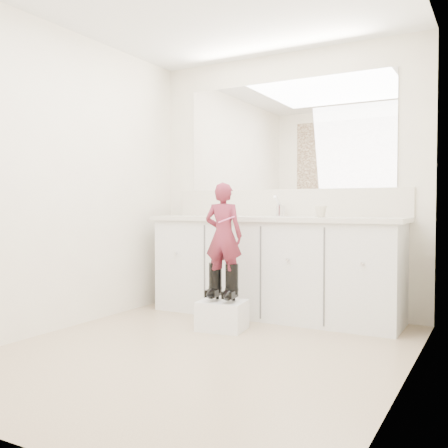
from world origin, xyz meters
The scene contains 18 objects.
floor centered at (0.00, 0.00, 0.00)m, with size 3.00×3.00×0.00m, color #91755F.
wall_back centered at (0.00, 1.50, 1.20)m, with size 2.60×2.60×0.00m, color beige.
wall_front centered at (0.00, -1.50, 1.20)m, with size 2.60×2.60×0.00m, color beige.
wall_left centered at (-1.30, 0.00, 1.20)m, with size 3.00×3.00×0.00m, color beige.
wall_right centered at (1.30, 0.00, 1.20)m, with size 3.00×3.00×0.00m, color beige.
vanity_cabinet centered at (0.00, 1.23, 0.42)m, with size 2.20×0.55×0.85m, color silver.
countertop centered at (0.00, 1.21, 0.87)m, with size 2.28×0.58×0.04m, color beige.
backsplash centered at (0.00, 1.49, 1.02)m, with size 2.28×0.03×0.25m, color beige.
mirror centered at (0.00, 1.49, 1.64)m, with size 2.00×0.02×1.00m, color white.
dot_panel centered at (0.00, -1.49, 1.65)m, with size 2.00×0.01×1.20m, color #472819.
faucet centered at (0.00, 1.38, 0.94)m, with size 0.08×0.08×0.10m, color silver.
cup centered at (0.44, 1.18, 0.94)m, with size 0.10×0.10×0.10m, color beige.
soap_bottle centered at (-0.49, 1.15, 0.98)m, with size 0.08×0.08×0.17m, color silver.
step_stool centered at (-0.17, 0.58, 0.11)m, with size 0.36×0.30×0.23m, color white.
boot_left centered at (-0.24, 0.60, 0.38)m, with size 0.11×0.20×0.30m, color black, non-canonical shape.
boot_right centered at (-0.09, 0.60, 0.38)m, with size 0.11×0.20×0.30m, color black, non-canonical shape.
toddler centered at (-0.17, 0.60, 0.75)m, with size 0.31×0.20×0.84m, color #A9344C.
toothbrush centered at (-0.10, 0.52, 0.88)m, with size 0.01×0.01×0.14m, color #DB5596.
Camera 1 is at (1.75, -2.85, 0.98)m, focal length 40.00 mm.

